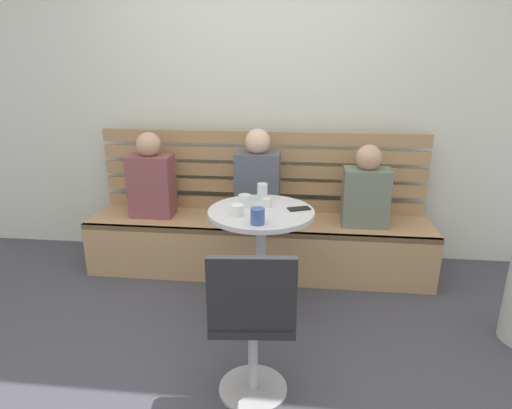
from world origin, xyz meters
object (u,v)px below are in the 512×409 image
Objects in this scene: person_child_left at (151,179)px; person_child_middle at (366,191)px; cup_espresso_small at (267,202)px; cup_glass_short at (245,201)px; white_chair at (252,320)px; cup_ceramic_white at (237,210)px; phone_on_table at (299,209)px; cup_mug_blue at (258,216)px; cafe_table at (261,242)px; booth_bench at (258,245)px; person_adult at (258,180)px; cup_glass_tall at (262,192)px.

person_child_left is 1.68m from person_child_middle.
cup_glass_short is at bearing -173.70° from cup_espresso_small.
white_chair is 0.94m from cup_glass_short.
white_chair is 0.94m from cup_espresso_small.
cup_ceramic_white is 0.41m from phone_on_table.
person_child_middle is at bearing 39.96° from cup_ceramic_white.
white_chair reaches higher than cup_mug_blue.
phone_on_table is (0.21, -0.03, -0.02)m from cup_espresso_small.
cup_mug_blue is at bearing -89.18° from cafe_table.
booth_bench is at bearing 97.66° from cafe_table.
cup_glass_short is 1.00× the size of cup_ceramic_white.
cup_glass_tall is (0.08, -0.43, 0.04)m from person_adult.
cup_mug_blue is (-0.03, -0.32, 0.02)m from cup_espresso_small.
person_adult is 0.57m from cup_espresso_small.
cup_glass_short is 1.43× the size of cup_espresso_small.
person_adult reaches higher than person_child_middle.
white_chair is at bearing -84.78° from person_adult.
booth_bench is 3.65× the size of cafe_table.
cafe_table is 0.97m from person_child_middle.
white_chair is at bearing -79.96° from cup_glass_short.
cup_ceramic_white is 0.84× the size of cup_mug_blue.
cup_ceramic_white is 0.67× the size of cup_glass_tall.
booth_bench is 1.03m from cup_mug_blue.
person_child_left is 1.32m from phone_on_table.
cup_glass_short is 0.18m from cup_ceramic_white.
cup_ceramic_white is (-0.87, -0.73, 0.06)m from person_child_middle.
cup_glass_tall reaches higher than cafe_table.
cup_glass_tall reaches higher than cup_glass_short.
person_adult reaches higher than phone_on_table.
cafe_table is at bearing -81.87° from person_adult.
person_child_middle reaches higher than cup_espresso_small.
person_child_middle reaches higher than cafe_table.
cup_glass_short is 0.35m from phone_on_table.
person_adult reaches higher than cup_glass_tall.
cup_glass_short is at bearing 100.04° from white_chair.
person_child_left is 1.11m from cup_ceramic_white.
cup_glass_tall is (-0.74, -0.41, 0.09)m from person_child_middle.
person_child_middle is 1.12m from cup_mug_blue.
cup_espresso_small reaches higher than phone_on_table.
cup_glass_tall is at bearing 93.36° from cafe_table.
cup_ceramic_white reaches higher than cafe_table.
phone_on_table is (0.20, 0.86, 0.28)m from white_chair.
cafe_table is 0.36m from cup_mug_blue.
cup_mug_blue is 0.37m from phone_on_table.
booth_bench is 0.78m from cup_espresso_small.
phone_on_table is at bearing -131.10° from person_child_middle.
cup_espresso_small is 0.32m from cup_mug_blue.
white_chair is 1.78m from person_child_left.
cup_glass_short is at bearing -147.01° from person_child_middle.
cup_mug_blue is at bearing -88.03° from cup_glass_tall.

